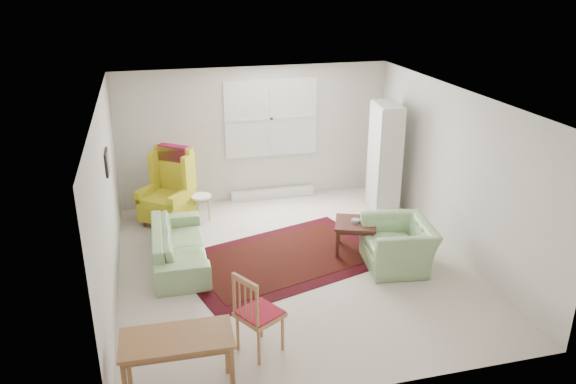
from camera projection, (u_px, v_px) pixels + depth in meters
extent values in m
cube|color=beige|center=(293.00, 265.00, 8.31)|extent=(5.00, 5.50, 0.01)
cube|color=white|center=(294.00, 98.00, 7.39)|extent=(5.00, 5.50, 0.01)
cube|color=beige|center=(255.00, 135.00, 10.33)|extent=(5.00, 0.04, 2.50)
cube|color=beige|center=(367.00, 285.00, 5.37)|extent=(5.00, 0.04, 2.50)
cube|color=beige|center=(107.00, 203.00, 7.27)|extent=(0.04, 5.50, 2.50)
cube|color=beige|center=(454.00, 172.00, 8.43)|extent=(0.04, 5.50, 2.50)
cube|color=white|center=(271.00, 118.00, 10.27)|extent=(1.72, 0.06, 1.42)
cube|color=white|center=(271.00, 118.00, 10.27)|extent=(1.60, 0.02, 1.30)
cube|color=silver|center=(273.00, 193.00, 10.75)|extent=(1.60, 0.12, 0.18)
cube|color=black|center=(107.00, 162.00, 7.58)|extent=(0.03, 0.42, 0.32)
cube|color=olive|center=(108.00, 162.00, 7.59)|extent=(0.01, 0.34, 0.24)
imported|color=#85A970|center=(178.00, 238.00, 8.26)|extent=(0.79, 1.95, 0.78)
imported|color=#85A970|center=(399.00, 240.00, 8.16)|extent=(1.05, 1.16, 0.82)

